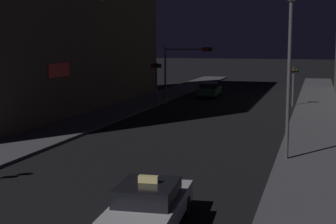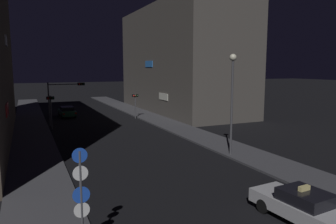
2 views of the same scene
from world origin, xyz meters
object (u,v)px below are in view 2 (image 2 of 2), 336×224
Objects in this scene: traffic_light_overhead at (63,94)px; street_lamp_near_block at (232,87)px; far_car at (67,112)px; traffic_light_right_kerb at (135,100)px; traffic_light_left_kerb at (51,105)px; sign_pole_left at (81,195)px; taxi at (302,205)px.

traffic_light_overhead is 21.33m from street_lamp_near_block.
traffic_light_right_kerb is (8.00, -5.00, 1.62)m from far_car.
traffic_light_overhead reaches higher than far_car.
sign_pole_left is (-0.87, -24.90, -0.33)m from traffic_light_left_kerb.
traffic_light_overhead is at bearing -172.99° from traffic_light_right_kerb.
far_car is 1.39× the size of traffic_light_right_kerb.
traffic_light_overhead is at bearing 57.83° from traffic_light_left_kerb.
traffic_light_overhead is at bearing 102.68° from taxi.
street_lamp_near_block is at bearing 71.51° from taxi.
street_lamp_near_block reaches higher than far_car.
traffic_light_overhead is at bearing -99.31° from far_car.
traffic_light_right_kerb is at bearing 85.10° from taxi.
traffic_light_right_kerb is (9.00, 1.11, -1.24)m from traffic_light_overhead.
far_car is at bearing 147.96° from traffic_light_right_kerb.
sign_pole_left reaches higher than traffic_light_right_kerb.
traffic_light_overhead is 1.35× the size of traffic_light_left_kerb.
taxi is at bearing -77.32° from traffic_light_overhead.
far_car is 0.61× the size of street_lamp_near_block.
traffic_light_overhead is 1.32× the size of sign_pole_left.
far_car is 6.82m from traffic_light_overhead.
taxi is at bearing -94.90° from traffic_light_right_kerb.
taxi is 9.13m from sign_pole_left.
far_car is at bearing 73.26° from traffic_light_left_kerb.
taxi is at bearing -72.86° from traffic_light_left_kerb.
traffic_light_overhead is 3.17m from traffic_light_left_kerb.
traffic_light_right_kerb reaches higher than far_car.
taxi is 1.25× the size of traffic_light_left_kerb.
traffic_light_right_kerb is at bearing 91.98° from street_lamp_near_block.
traffic_light_left_kerb is at bearing -106.74° from far_car.
sign_pole_left is (-11.47, -28.55, -0.07)m from traffic_light_right_kerb.
street_lamp_near_block is (3.25, 9.71, 4.42)m from taxi.
traffic_light_overhead is 27.59m from sign_pole_left.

